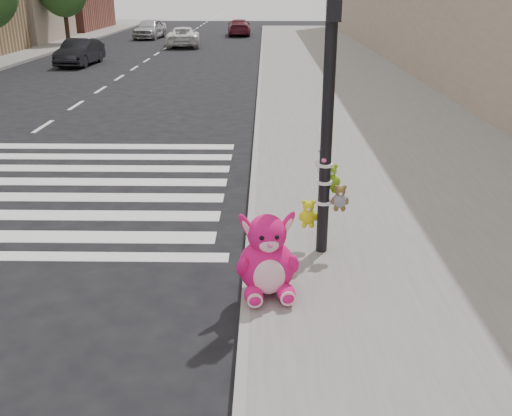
# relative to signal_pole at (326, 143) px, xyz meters

# --- Properties ---
(ground) EXTENTS (120.00, 120.00, 0.00)m
(ground) POSITION_rel_signal_pole_xyz_m (-2.61, -1.82, -1.74)
(ground) COLOR black
(ground) RESTS_ON ground
(sidewalk_near) EXTENTS (7.00, 80.00, 0.14)m
(sidewalk_near) POSITION_rel_signal_pole_xyz_m (2.39, 8.18, -1.67)
(sidewalk_near) COLOR slate
(sidewalk_near) RESTS_ON ground
(curb_edge) EXTENTS (0.12, 80.00, 0.15)m
(curb_edge) POSITION_rel_signal_pole_xyz_m (-1.06, 8.18, -1.67)
(curb_edge) COLOR gray
(curb_edge) RESTS_ON ground
(signal_pole) EXTENTS (0.69, 0.50, 4.00)m
(signal_pole) POSITION_rel_signal_pole_xyz_m (0.00, 0.00, 0.00)
(signal_pole) COLOR black
(signal_pole) RESTS_ON sidewalk_near
(pink_bunny) EXTENTS (0.78, 0.88, 1.10)m
(pink_bunny) POSITION_rel_signal_pole_xyz_m (-0.80, -1.26, -1.15)
(pink_bunny) COLOR #E2136E
(pink_bunny) RESTS_ON sidewalk_near
(red_teddy) EXTENTS (0.16, 0.14, 0.19)m
(red_teddy) POSITION_rel_signal_pole_xyz_m (-0.81, -1.27, -1.50)
(red_teddy) COLOR #B73612
(red_teddy) RESTS_ON sidewalk_near
(car_dark_far) EXTENTS (1.54, 3.89, 1.26)m
(car_dark_far) POSITION_rel_signal_pole_xyz_m (-9.98, 21.24, -1.11)
(car_dark_far) COLOR black
(car_dark_far) RESTS_ON ground
(car_white_near) EXTENTS (2.49, 4.61, 1.23)m
(car_white_near) POSITION_rel_signal_pole_xyz_m (-6.11, 30.35, -1.12)
(car_white_near) COLOR white
(car_white_near) RESTS_ON ground
(car_maroon_near) EXTENTS (1.96, 4.32, 1.23)m
(car_maroon_near) POSITION_rel_signal_pole_xyz_m (-2.91, 38.90, -1.12)
(car_maroon_near) COLOR maroon
(car_maroon_near) RESTS_ON ground
(car_silver_deep) EXTENTS (2.13, 4.30, 1.41)m
(car_silver_deep) POSITION_rel_signal_pole_xyz_m (-9.35, 36.10, -1.03)
(car_silver_deep) COLOR silver
(car_silver_deep) RESTS_ON ground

